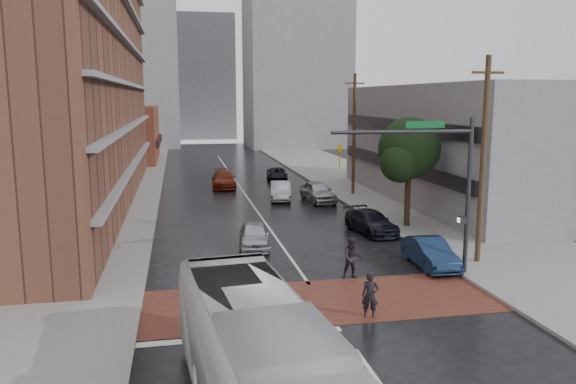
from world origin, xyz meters
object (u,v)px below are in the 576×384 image
object	(u,v)px
car_travel_c	(224,179)
car_parked_mid	(371,222)
car_parked_near	(430,253)
pedestrian_b	(352,258)
car_travel_a	(254,235)
car_travel_b	(281,191)
car_parked_far	(318,192)
pedestrian_a	(370,295)
suv_travel	(277,174)
transit_bus	(266,378)

from	to	relation	value
car_travel_c	car_parked_mid	distance (m)	20.45
car_parked_near	car_travel_c	bearing A→B (deg)	108.02
pedestrian_b	car_parked_mid	distance (m)	8.92
car_travel_a	car_travel_b	distance (m)	14.48
car_parked_near	car_parked_far	bearing A→B (deg)	95.10
pedestrian_a	car_travel_b	size ratio (longest dim) A/B	0.39
suv_travel	car_parked_near	bearing A→B (deg)	-78.58
car_parked_mid	car_parked_far	world-z (taller)	car_parked_far
car_parked_mid	car_travel_b	bearing A→B (deg)	97.07
pedestrian_b	car_parked_far	bearing A→B (deg)	86.40
car_travel_b	car_parked_far	xyz separation A→B (m)	(2.73, -1.29, 0.07)
pedestrian_b	suv_travel	size ratio (longest dim) A/B	0.45
car_travel_c	car_travel_b	bearing A→B (deg)	-59.08
transit_bus	pedestrian_a	world-z (taller)	transit_bus
car_travel_a	car_parked_near	bearing A→B (deg)	-26.05
pedestrian_b	car_travel_a	world-z (taller)	pedestrian_b
pedestrian_b	car_travel_a	distance (m)	7.07
suv_travel	car_parked_far	xyz separation A→B (m)	(1.05, -12.43, 0.22)
car_travel_a	car_travel_b	size ratio (longest dim) A/B	0.91
transit_bus	car_parked_mid	bearing A→B (deg)	58.35
car_travel_c	car_travel_a	bearing A→B (deg)	-87.82
car_parked_near	car_parked_mid	size ratio (longest dim) A/B	0.91
car_travel_c	car_parked_far	size ratio (longest dim) A/B	1.08
car_travel_c	transit_bus	bearing A→B (deg)	-90.77
suv_travel	car_parked_near	world-z (taller)	car_parked_near
car_travel_b	car_parked_near	world-z (taller)	car_travel_b
transit_bus	car_travel_a	world-z (taller)	transit_bus
suv_travel	transit_bus	bearing A→B (deg)	-92.99
transit_bus	pedestrian_a	xyz separation A→B (m)	(4.94, 6.81, -0.78)
suv_travel	car_parked_far	size ratio (longest dim) A/B	0.89
transit_bus	car_travel_b	world-z (taller)	transit_bus
car_travel_b	suv_travel	distance (m)	11.27
transit_bus	suv_travel	bearing A→B (deg)	73.92
pedestrian_a	car_travel_a	world-z (taller)	pedestrian_a
car_parked_far	pedestrian_b	bearing A→B (deg)	-103.95
transit_bus	suv_travel	distance (m)	43.15
car_travel_b	car_travel_c	distance (m)	8.21
pedestrian_b	car_parked_mid	size ratio (longest dim) A/B	0.42
car_travel_b	car_parked_far	world-z (taller)	car_parked_far
car_travel_b	car_parked_mid	xyz separation A→B (m)	(3.36, -11.89, -0.06)
pedestrian_b	car_parked_near	size ratio (longest dim) A/B	0.46
car_travel_a	suv_travel	world-z (taller)	car_travel_a
car_parked_mid	suv_travel	bearing A→B (deg)	85.48
car_travel_c	suv_travel	bearing A→B (deg)	37.48
pedestrian_a	pedestrian_b	size ratio (longest dim) A/B	0.90
pedestrian_b	car_travel_b	distance (m)	19.98
car_travel_a	car_travel_b	xyz separation A→B (m)	(4.00, 13.91, 0.04)
pedestrian_a	car_parked_near	world-z (taller)	pedestrian_a
car_travel_b	transit_bus	bearing A→B (deg)	-91.65
car_travel_a	car_parked_far	distance (m)	14.31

